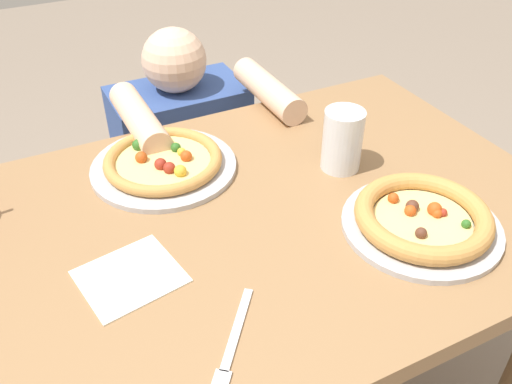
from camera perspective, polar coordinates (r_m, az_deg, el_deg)
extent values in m
cube|color=#936D47|center=(1.07, 0.05, -3.09)|extent=(1.21, 0.81, 0.04)
cylinder|color=brown|center=(1.51, -24.64, -12.39)|extent=(0.07, 0.07, 0.71)
cylinder|color=brown|center=(1.75, 10.73, -1.42)|extent=(0.07, 0.07, 0.71)
cylinder|color=#B7B7BC|center=(1.07, 16.78, -3.38)|extent=(0.30, 0.30, 0.01)
cylinder|color=#E5CC7F|center=(1.06, 16.88, -2.93)|extent=(0.18, 0.18, 0.01)
torus|color=#C68C47|center=(1.05, 17.00, -2.38)|extent=(0.25, 0.25, 0.04)
sphere|color=#BF4C19|center=(1.07, 18.31, -2.13)|extent=(0.02, 0.02, 0.02)
sphere|color=maroon|center=(1.08, 18.87, -2.04)|extent=(0.02, 0.02, 0.02)
sphere|color=#BF4C19|center=(1.06, 15.76, -1.89)|extent=(0.02, 0.02, 0.02)
sphere|color=brown|center=(1.07, 15.96, -1.44)|extent=(0.03, 0.03, 0.03)
sphere|color=brown|center=(1.02, 16.80, -4.12)|extent=(0.02, 0.02, 0.02)
sphere|color=#BF4C19|center=(1.08, 14.10, -0.63)|extent=(0.02, 0.02, 0.02)
sphere|color=#2D6623|center=(1.06, 21.03, -3.14)|extent=(0.02, 0.02, 0.02)
sphere|color=#BF4C19|center=(1.08, 18.09, -1.71)|extent=(0.03, 0.03, 0.03)
cylinder|color=#B7B7BC|center=(1.20, -9.56, 2.60)|extent=(0.31, 0.31, 0.01)
cylinder|color=#E5CC7F|center=(1.19, -9.61, 3.04)|extent=(0.20, 0.20, 0.01)
torus|color=#C68C47|center=(1.19, -9.65, 3.34)|extent=(0.25, 0.25, 0.02)
sphere|color=gold|center=(1.13, -7.89, 2.17)|extent=(0.03, 0.03, 0.03)
sphere|color=maroon|center=(1.16, -9.91, 2.87)|extent=(0.03, 0.03, 0.03)
sphere|color=#BF4C19|center=(1.18, -7.27, 3.71)|extent=(0.03, 0.03, 0.03)
sphere|color=#2D6623|center=(1.24, -12.17, 4.80)|extent=(0.03, 0.03, 0.03)
sphere|color=gold|center=(1.20, -7.76, 4.15)|extent=(0.02, 0.02, 0.02)
sphere|color=#BF4C19|center=(1.19, -11.86, 3.54)|extent=(0.03, 0.03, 0.03)
sphere|color=maroon|center=(1.15, -9.01, 2.47)|extent=(0.03, 0.03, 0.03)
sphere|color=#2D6623|center=(1.21, -8.34, 4.60)|extent=(0.02, 0.02, 0.02)
cylinder|color=silver|center=(1.17, 8.99, 5.37)|extent=(0.08, 0.08, 0.13)
cube|color=white|center=(1.15, 9.23, 7.78)|extent=(0.02, 0.02, 0.02)
cube|color=white|center=(1.14, 8.72, 6.73)|extent=(0.03, 0.03, 0.02)
cube|color=white|center=(1.14, 10.11, 6.72)|extent=(0.03, 0.03, 0.02)
cube|color=white|center=(0.96, -12.97, -8.56)|extent=(0.18, 0.17, 0.00)
cube|color=silver|center=(0.86, -1.96, -13.94)|extent=(0.11, 0.13, 0.00)
cube|color=silver|center=(0.80, -3.76, -19.33)|extent=(0.05, 0.05, 0.00)
cylinder|color=#333847|center=(1.87, -6.92, -3.33)|extent=(0.30, 0.30, 0.45)
cube|color=#334C8C|center=(1.66, -7.83, 6.32)|extent=(0.38, 0.22, 0.28)
sphere|color=beige|center=(1.56, -8.52, 13.40)|extent=(0.18, 0.18, 0.18)
cylinder|color=beige|center=(1.33, -12.06, 7.43)|extent=(0.07, 0.28, 0.07)
cylinder|color=beige|center=(1.43, 1.29, 10.58)|extent=(0.07, 0.28, 0.07)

